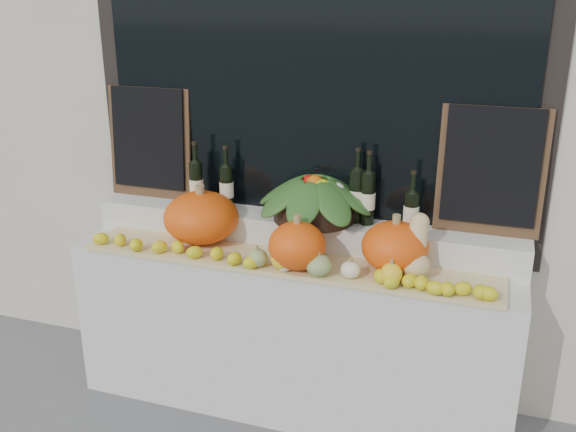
{
  "coord_description": "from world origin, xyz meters",
  "views": [
    {
      "loc": [
        0.95,
        -1.35,
        2.18
      ],
      "look_at": [
        0.0,
        1.45,
        1.12
      ],
      "focal_mm": 40.0,
      "sensor_mm": 36.0,
      "label": 1
    }
  ],
  "objects_px": {
    "produce_bowl": "(315,197)",
    "pumpkin_left": "(201,217)",
    "butternut_squash": "(416,252)",
    "wine_bottle_tall": "(357,195)",
    "pumpkin_right": "(395,247)"
  },
  "relations": [
    {
      "from": "butternut_squash",
      "to": "wine_bottle_tall",
      "type": "relative_size",
      "value": 0.75
    },
    {
      "from": "produce_bowl",
      "to": "pumpkin_right",
      "type": "bearing_deg",
      "value": -24.01
    },
    {
      "from": "pumpkin_left",
      "to": "pumpkin_right",
      "type": "height_order",
      "value": "pumpkin_left"
    },
    {
      "from": "butternut_squash",
      "to": "wine_bottle_tall",
      "type": "distance_m",
      "value": 0.47
    },
    {
      "from": "pumpkin_left",
      "to": "butternut_squash",
      "type": "bearing_deg",
      "value": -3.62
    },
    {
      "from": "butternut_squash",
      "to": "produce_bowl",
      "type": "xyz_separation_m",
      "value": [
        -0.56,
        0.24,
        0.13
      ]
    },
    {
      "from": "pumpkin_right",
      "to": "produce_bowl",
      "type": "height_order",
      "value": "produce_bowl"
    },
    {
      "from": "wine_bottle_tall",
      "to": "pumpkin_left",
      "type": "bearing_deg",
      "value": -165.45
    },
    {
      "from": "pumpkin_left",
      "to": "pumpkin_right",
      "type": "relative_size",
      "value": 1.25
    },
    {
      "from": "pumpkin_right",
      "to": "wine_bottle_tall",
      "type": "distance_m",
      "value": 0.38
    },
    {
      "from": "produce_bowl",
      "to": "pumpkin_left",
      "type": "bearing_deg",
      "value": -163.77
    },
    {
      "from": "pumpkin_left",
      "to": "wine_bottle_tall",
      "type": "relative_size",
      "value": 1.02
    },
    {
      "from": "pumpkin_right",
      "to": "butternut_squash",
      "type": "height_order",
      "value": "butternut_squash"
    },
    {
      "from": "pumpkin_right",
      "to": "wine_bottle_tall",
      "type": "bearing_deg",
      "value": 135.49
    },
    {
      "from": "pumpkin_right",
      "to": "butternut_squash",
      "type": "distance_m",
      "value": 0.11
    }
  ]
}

